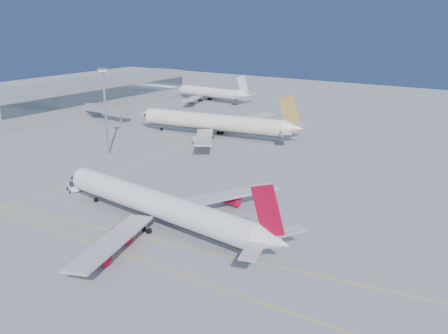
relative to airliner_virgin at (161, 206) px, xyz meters
The scene contains 9 objects.
ground 5.41m from the airliner_virgin, ahead, with size 500.00×500.00×0.00m, color slate.
terminal 141.17m from the airliner_virgin, 142.81° to the left, with size 18.40×110.00×15.00m.
jet_bridge 115.93m from the airliner_virgin, 141.41° to the left, with size 23.60×3.60×6.90m.
taxiway_lines 14.72m from the airliner_virgin, 151.46° to the left, with size 118.86×140.00×0.02m.
airliner_virgin is the anchor object (origin of this frame).
airliner_etihad 83.57m from the airliner_virgin, 116.35° to the left, with size 67.20×61.55×17.56m.
airliner_third 164.12m from the airliner_virgin, 122.21° to the left, with size 56.36×51.95×15.12m.
pushback_tug 34.50m from the airliner_virgin, behind, with size 4.99×4.20×2.51m.
light_mast 64.20m from the airliner_virgin, 146.16° to the left, with size 2.38×2.38×27.55m.
Camera 1 is at (62.51, -74.73, 43.33)m, focal length 40.00 mm.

